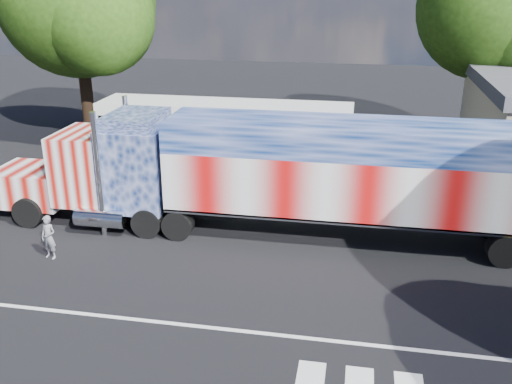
% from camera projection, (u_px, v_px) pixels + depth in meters
% --- Properties ---
extents(ground, '(100.00, 100.00, 0.00)m').
position_uv_depth(ground, '(240.00, 277.00, 18.91)').
color(ground, black).
extents(lane_markings, '(30.00, 2.67, 0.01)m').
position_uv_depth(lane_markings, '(273.00, 352.00, 15.16)').
color(lane_markings, silver).
rests_on(lane_markings, ground).
extents(semi_truck, '(22.70, 3.59, 4.84)m').
position_uv_depth(semi_truck, '(291.00, 173.00, 21.19)').
color(semi_truck, black).
rests_on(semi_truck, ground).
extents(coach_bus, '(12.38, 2.88, 3.60)m').
position_uv_depth(coach_bus, '(225.00, 138.00, 28.16)').
color(coach_bus, white).
rests_on(coach_bus, ground).
extents(woman, '(0.65, 0.50, 1.59)m').
position_uv_depth(woman, '(49.00, 237.00, 19.94)').
color(woman, slate).
rests_on(woman, ground).
extents(tree_ne_a, '(7.97, 7.59, 11.62)m').
position_uv_depth(tree_ne_a, '(493.00, 8.00, 29.63)').
color(tree_ne_a, black).
rests_on(tree_ne_a, ground).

